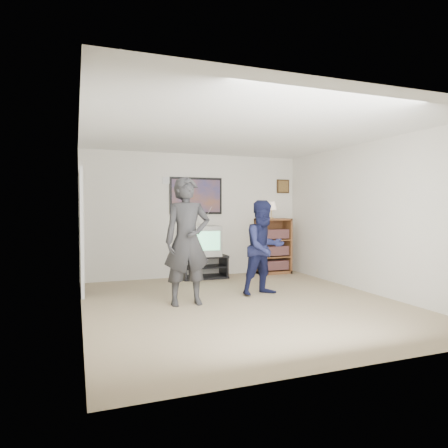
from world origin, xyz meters
TOP-DOWN VIEW (x-y plane):
  - room_shell at (0.00, 0.35)m, footprint 4.51×5.00m
  - media_stand at (0.08, 2.23)m, footprint 0.92×0.51m
  - crt_television at (0.04, 2.23)m, footprint 0.76×0.66m
  - bookshelf at (1.66, 2.28)m, footprint 0.72×0.41m
  - table_lamp at (1.61, 2.28)m, footprint 0.22×0.22m
  - person_tall at (-0.79, 0.24)m, footprint 0.69×0.46m
  - person_short at (0.55, 0.45)m, footprint 0.83×0.70m
  - controller_left at (-0.74, 0.49)m, footprint 0.06×0.12m
  - controller_right at (0.50, 0.71)m, footprint 0.07×0.12m
  - poster at (0.00, 2.48)m, footprint 1.10×0.03m
  - air_vent at (-0.55, 2.48)m, footprint 0.28×0.02m
  - small_picture at (2.00, 2.48)m, footprint 0.30×0.03m
  - doorway at (-2.23, 1.60)m, footprint 0.03×0.85m

SIDE VIEW (x-z plane):
  - media_stand at x=0.08m, z-range 0.00..0.46m
  - bookshelf at x=1.66m, z-range 0.00..1.18m
  - crt_television at x=0.04m, z-range 0.46..1.05m
  - person_short at x=0.55m, z-range 0.00..1.53m
  - person_tall at x=-0.79m, z-range 0.00..1.86m
  - doorway at x=-2.23m, z-range 0.00..2.00m
  - controller_right at x=0.50m, z-range 1.07..1.11m
  - room_shell at x=0.00m, z-range 0.00..2.50m
  - controller_left at x=-0.74m, z-range 1.24..1.27m
  - table_lamp at x=1.61m, z-range 1.18..1.54m
  - poster at x=0.00m, z-range 1.27..2.02m
  - small_picture at x=2.00m, z-range 1.73..2.03m
  - air_vent at x=-0.55m, z-range 1.88..2.02m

